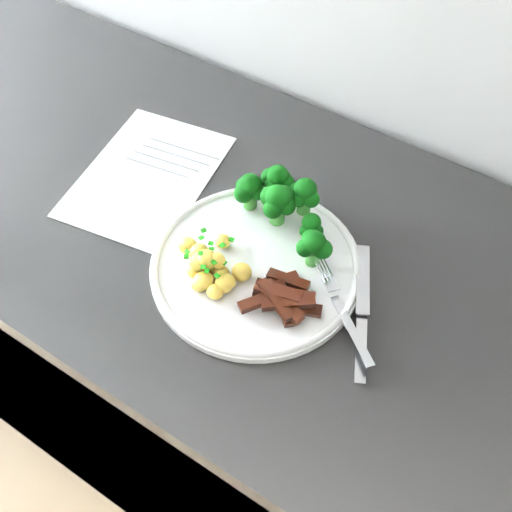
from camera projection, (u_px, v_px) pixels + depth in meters
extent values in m
cube|color=black|center=(271.00, 385.00, 1.24)|extent=(2.43, 0.61, 0.91)
cube|color=white|center=(147.00, 175.00, 0.97)|extent=(0.23, 0.30, 0.00)
cube|color=slate|center=(185.00, 149.00, 1.00)|extent=(0.13, 0.02, 0.00)
cube|color=slate|center=(176.00, 155.00, 0.99)|extent=(0.12, 0.02, 0.00)
cube|color=slate|center=(166.00, 161.00, 0.98)|extent=(0.12, 0.02, 0.00)
cube|color=slate|center=(157.00, 168.00, 0.97)|extent=(0.11, 0.02, 0.00)
cylinder|color=white|center=(256.00, 267.00, 0.85)|extent=(0.30, 0.30, 0.01)
torus|color=white|center=(256.00, 264.00, 0.85)|extent=(0.29, 0.29, 0.01)
cylinder|color=#26661F|center=(277.00, 214.00, 0.87)|extent=(0.02, 0.02, 0.03)
sphere|color=black|center=(287.00, 206.00, 0.85)|extent=(0.03, 0.03, 0.03)
sphere|color=black|center=(283.00, 196.00, 0.86)|extent=(0.03, 0.03, 0.03)
sphere|color=black|center=(271.00, 197.00, 0.86)|extent=(0.03, 0.03, 0.03)
sphere|color=black|center=(273.00, 209.00, 0.84)|extent=(0.03, 0.03, 0.03)
sphere|color=black|center=(278.00, 197.00, 0.84)|extent=(0.04, 0.04, 0.04)
cylinder|color=#26661F|center=(310.00, 235.00, 0.86)|extent=(0.02, 0.02, 0.02)
sphere|color=black|center=(317.00, 231.00, 0.85)|extent=(0.02, 0.02, 0.02)
sphere|color=black|center=(311.00, 221.00, 0.86)|extent=(0.02, 0.02, 0.02)
sphere|color=black|center=(306.00, 231.00, 0.85)|extent=(0.02, 0.02, 0.02)
sphere|color=black|center=(311.00, 223.00, 0.84)|extent=(0.03, 0.03, 0.03)
cylinder|color=#26661F|center=(250.00, 199.00, 0.90)|extent=(0.02, 0.02, 0.03)
sphere|color=black|center=(258.00, 193.00, 0.88)|extent=(0.02, 0.02, 0.02)
sphere|color=black|center=(256.00, 185.00, 0.89)|extent=(0.02, 0.02, 0.02)
sphere|color=black|center=(244.00, 185.00, 0.89)|extent=(0.02, 0.02, 0.02)
sphere|color=black|center=(244.00, 193.00, 0.88)|extent=(0.03, 0.03, 0.03)
sphere|color=black|center=(250.00, 184.00, 0.88)|extent=(0.03, 0.03, 0.03)
cylinder|color=#26661F|center=(304.00, 204.00, 0.88)|extent=(0.02, 0.02, 0.03)
sphere|color=black|center=(311.00, 199.00, 0.86)|extent=(0.02, 0.02, 0.02)
sphere|color=black|center=(309.00, 189.00, 0.87)|extent=(0.02, 0.02, 0.02)
sphere|color=black|center=(297.00, 190.00, 0.87)|extent=(0.03, 0.03, 0.03)
sphere|color=black|center=(299.00, 199.00, 0.86)|extent=(0.02, 0.02, 0.02)
sphere|color=black|center=(305.00, 189.00, 0.86)|extent=(0.03, 0.03, 0.03)
cylinder|color=#26661F|center=(277.00, 191.00, 0.90)|extent=(0.02, 0.02, 0.03)
sphere|color=black|center=(286.00, 182.00, 0.88)|extent=(0.03, 0.03, 0.03)
sphere|color=black|center=(284.00, 177.00, 0.89)|extent=(0.02, 0.02, 0.02)
sphere|color=black|center=(270.00, 177.00, 0.89)|extent=(0.03, 0.03, 0.03)
sphere|color=black|center=(271.00, 185.00, 0.88)|extent=(0.02, 0.02, 0.02)
sphere|color=black|center=(278.00, 176.00, 0.88)|extent=(0.03, 0.03, 0.03)
cylinder|color=#26661F|center=(313.00, 256.00, 0.84)|extent=(0.02, 0.02, 0.03)
sphere|color=black|center=(323.00, 249.00, 0.82)|extent=(0.03, 0.03, 0.03)
sphere|color=black|center=(312.00, 239.00, 0.83)|extent=(0.03, 0.03, 0.03)
sphere|color=black|center=(305.00, 248.00, 0.82)|extent=(0.03, 0.03, 0.03)
sphere|color=black|center=(315.00, 242.00, 0.81)|extent=(0.03, 0.03, 0.03)
ellipsoid|color=#FBC64D|center=(227.00, 282.00, 0.82)|extent=(0.03, 0.02, 0.02)
ellipsoid|color=#FBC64D|center=(215.00, 267.00, 0.83)|extent=(0.02, 0.02, 0.02)
ellipsoid|color=#FBC64D|center=(224.00, 284.00, 0.81)|extent=(0.03, 0.02, 0.02)
ellipsoid|color=#FBC64D|center=(188.00, 246.00, 0.85)|extent=(0.03, 0.03, 0.02)
ellipsoid|color=#FBC64D|center=(207.00, 266.00, 0.84)|extent=(0.02, 0.02, 0.02)
ellipsoid|color=#FBC64D|center=(200.00, 266.00, 0.83)|extent=(0.03, 0.02, 0.02)
ellipsoid|color=#FBC64D|center=(195.00, 271.00, 0.83)|extent=(0.02, 0.02, 0.02)
ellipsoid|color=#FBC64D|center=(242.00, 272.00, 0.83)|extent=(0.03, 0.03, 0.02)
ellipsoid|color=#FBC64D|center=(198.00, 253.00, 0.85)|extent=(0.03, 0.02, 0.02)
ellipsoid|color=#FBC64D|center=(223.00, 241.00, 0.86)|extent=(0.02, 0.02, 0.02)
ellipsoid|color=#FBC64D|center=(197.00, 263.00, 0.82)|extent=(0.02, 0.02, 0.02)
ellipsoid|color=#FBC64D|center=(208.00, 258.00, 0.82)|extent=(0.03, 0.02, 0.02)
ellipsoid|color=#FBC64D|center=(204.00, 281.00, 0.82)|extent=(0.03, 0.03, 0.02)
ellipsoid|color=#FBC64D|center=(221.00, 273.00, 0.83)|extent=(0.02, 0.02, 0.02)
ellipsoid|color=#FBC64D|center=(215.00, 292.00, 0.81)|extent=(0.02, 0.02, 0.02)
ellipsoid|color=#FBC64D|center=(202.00, 259.00, 0.82)|extent=(0.02, 0.02, 0.02)
ellipsoid|color=#FBC64D|center=(200.00, 260.00, 0.82)|extent=(0.02, 0.02, 0.02)
ellipsoid|color=#FBC64D|center=(200.00, 253.00, 0.85)|extent=(0.03, 0.03, 0.03)
ellipsoid|color=#FBC64D|center=(206.00, 261.00, 0.82)|extent=(0.03, 0.03, 0.02)
ellipsoid|color=#FBC64D|center=(200.00, 284.00, 0.82)|extent=(0.02, 0.02, 0.02)
ellipsoid|color=#FBC64D|center=(217.00, 261.00, 0.82)|extent=(0.02, 0.02, 0.02)
cube|color=#0F6E0A|center=(204.00, 230.00, 0.84)|extent=(0.01, 0.01, 0.00)
cube|color=#0F6E0A|center=(214.00, 262.00, 0.80)|extent=(0.01, 0.01, 0.00)
cube|color=#0F6E0A|center=(207.00, 271.00, 0.81)|extent=(0.01, 0.01, 0.00)
cube|color=#0F6E0A|center=(201.00, 238.00, 0.83)|extent=(0.01, 0.01, 0.00)
cube|color=#0F6E0A|center=(211.00, 249.00, 0.82)|extent=(0.01, 0.01, 0.00)
cube|color=#0F6E0A|center=(187.00, 252.00, 0.83)|extent=(0.01, 0.01, 0.00)
cube|color=#0F6E0A|center=(203.00, 267.00, 0.80)|extent=(0.01, 0.01, 0.00)
cube|color=#0F6E0A|center=(231.00, 239.00, 0.83)|extent=(0.01, 0.01, 0.00)
cube|color=#0F6E0A|center=(201.00, 253.00, 0.81)|extent=(0.01, 0.01, 0.00)
cube|color=#0F6E0A|center=(217.00, 276.00, 0.80)|extent=(0.01, 0.01, 0.00)
cube|color=#0F6E0A|center=(224.00, 263.00, 0.82)|extent=(0.01, 0.01, 0.00)
cube|color=#0F6E0A|center=(222.00, 245.00, 0.82)|extent=(0.01, 0.01, 0.00)
cube|color=#0F6E0A|center=(186.00, 257.00, 0.81)|extent=(0.01, 0.01, 0.00)
cube|color=#0F6E0A|center=(211.00, 243.00, 0.82)|extent=(0.01, 0.01, 0.00)
cube|color=black|center=(284.00, 303.00, 0.80)|extent=(0.06, 0.06, 0.02)
cube|color=black|center=(302.00, 308.00, 0.80)|extent=(0.06, 0.04, 0.01)
cube|color=black|center=(289.00, 299.00, 0.81)|extent=(0.05, 0.02, 0.01)
cube|color=black|center=(282.00, 301.00, 0.81)|extent=(0.06, 0.04, 0.01)
cube|color=black|center=(277.00, 281.00, 0.83)|extent=(0.04, 0.05, 0.01)
cube|color=black|center=(288.00, 280.00, 0.82)|extent=(0.06, 0.02, 0.01)
cube|color=black|center=(274.00, 296.00, 0.81)|extent=(0.06, 0.03, 0.02)
cube|color=black|center=(263.00, 299.00, 0.80)|extent=(0.05, 0.07, 0.01)
cube|color=black|center=(288.00, 302.00, 0.79)|extent=(0.07, 0.06, 0.01)
cube|color=black|center=(284.00, 306.00, 0.79)|extent=(0.06, 0.03, 0.01)
cube|color=black|center=(275.00, 300.00, 0.79)|extent=(0.07, 0.04, 0.01)
cube|color=black|center=(295.00, 294.00, 0.80)|extent=(0.06, 0.03, 0.01)
cube|color=black|center=(278.00, 292.00, 0.80)|extent=(0.07, 0.03, 0.01)
cube|color=#BAB9BE|center=(352.00, 330.00, 0.78)|extent=(0.10, 0.08, 0.02)
cube|color=#BAB9BE|center=(331.00, 284.00, 0.82)|extent=(0.03, 0.03, 0.01)
cylinder|color=#BAB9BE|center=(329.00, 269.00, 0.83)|extent=(0.03, 0.03, 0.00)
cylinder|color=#BAB9BE|center=(326.00, 269.00, 0.83)|extent=(0.03, 0.03, 0.00)
cylinder|color=#BAB9BE|center=(323.00, 270.00, 0.83)|extent=(0.03, 0.03, 0.00)
cylinder|color=#BAB9BE|center=(320.00, 271.00, 0.83)|extent=(0.03, 0.03, 0.00)
cube|color=#BAB9BE|center=(363.00, 279.00, 0.83)|extent=(0.07, 0.12, 0.01)
cube|color=#BAB9BE|center=(361.00, 347.00, 0.78)|extent=(0.06, 0.10, 0.02)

